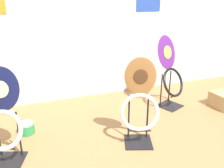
% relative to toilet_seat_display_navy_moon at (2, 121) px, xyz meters
% --- Properties ---
extents(wall_back, '(8.00, 0.07, 2.60)m').
position_rel_toilet_seat_display_navy_moon_xyz_m(wall_back, '(1.34, 1.25, 0.88)').
color(wall_back, silver).
rests_on(wall_back, ground_plane).
extents(toilet_seat_display_navy_moon, '(0.41, 0.37, 0.89)m').
position_rel_toilet_seat_display_navy_moon_xyz_m(toilet_seat_display_navy_moon, '(0.00, 0.00, 0.00)').
color(toilet_seat_display_navy_moon, black).
rests_on(toilet_seat_display_navy_moon, ground_plane).
extents(toilet_seat_display_woodgrain, '(0.41, 0.36, 0.91)m').
position_rel_toilet_seat_display_navy_moon_xyz_m(toilet_seat_display_woodgrain, '(1.27, -0.16, 0.01)').
color(toilet_seat_display_woodgrain, black).
rests_on(toilet_seat_display_woodgrain, ground_plane).
extents(toilet_seat_display_purple_note, '(0.48, 0.44, 0.95)m').
position_rel_toilet_seat_display_navy_moon_xyz_m(toilet_seat_display_purple_note, '(2.04, 0.52, 0.07)').
color(toilet_seat_display_purple_note, black).
rests_on(toilet_seat_display_purple_note, ground_plane).
extents(paint_can, '(0.18, 0.18, 0.13)m').
position_rel_toilet_seat_display_navy_moon_xyz_m(paint_can, '(0.18, 0.44, -0.35)').
color(paint_can, '#2D8E4C').
rests_on(paint_can, ground_plane).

